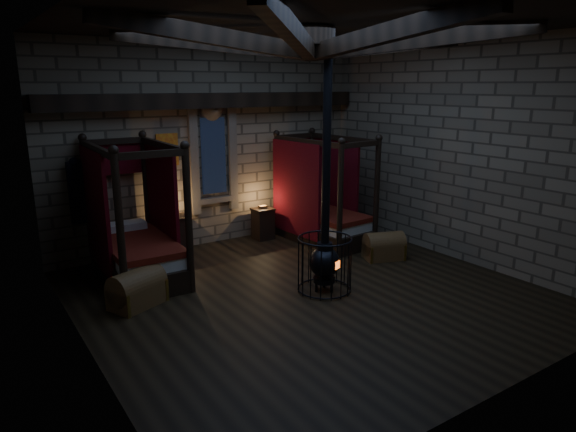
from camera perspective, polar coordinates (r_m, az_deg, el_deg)
room at (r=8.03m, az=2.19°, el=17.10°), size 7.02×7.02×4.29m
bed_left at (r=9.53m, az=-16.49°, el=-3.11°), size 1.27×2.33×2.40m
bed_right at (r=11.34m, az=3.73°, el=0.07°), size 1.30×2.26×2.28m
trunk_left at (r=8.41m, az=-16.41°, el=-7.82°), size 0.96×0.80×0.60m
trunk_right at (r=10.35m, az=10.61°, el=-3.38°), size 0.87×0.71×0.56m
nightstand_left at (r=10.65m, az=-12.26°, el=-2.05°), size 0.52×0.50×0.97m
nightstand_right at (r=11.47m, az=-2.80°, el=-0.81°), size 0.44×0.42×0.76m
stove at (r=8.54m, az=4.09°, el=-4.62°), size 0.91×0.91×4.05m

